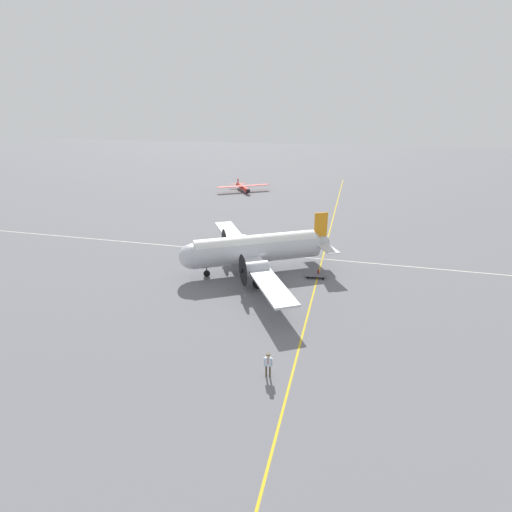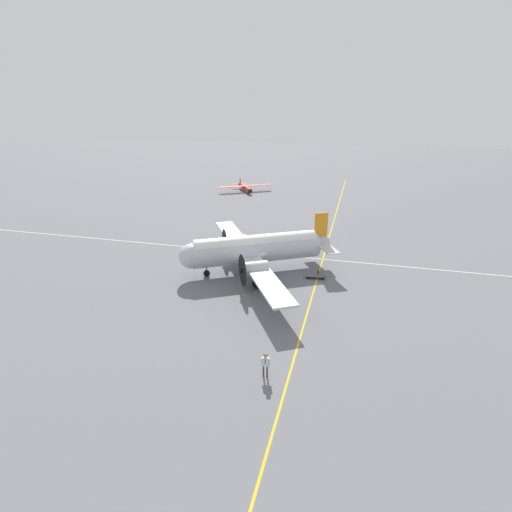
% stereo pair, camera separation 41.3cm
% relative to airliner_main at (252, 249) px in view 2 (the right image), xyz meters
% --- Properties ---
extents(ground_plane, '(300.00, 300.00, 0.00)m').
position_rel_airliner_main_xyz_m(ground_plane, '(0.24, -0.41, -2.61)').
color(ground_plane, slate).
extents(apron_line_eastwest, '(120.00, 0.16, 0.01)m').
position_rel_airliner_main_xyz_m(apron_line_eastwest, '(0.24, -7.17, -2.60)').
color(apron_line_eastwest, gold).
rests_on(apron_line_eastwest, ground_plane).
extents(apron_line_northsouth, '(0.16, 120.00, 0.01)m').
position_rel_airliner_main_xyz_m(apron_line_northsouth, '(5.70, -0.41, -2.60)').
color(apron_line_northsouth, silver).
rests_on(apron_line_northsouth, ground_plane).
extents(airliner_main, '(22.97, 17.18, 6.07)m').
position_rel_airliner_main_xyz_m(airliner_main, '(0.00, 0.00, 0.00)').
color(airliner_main, silver).
rests_on(airliner_main, ground_plane).
extents(crew_foreground, '(0.32, 0.61, 1.80)m').
position_rel_airliner_main_xyz_m(crew_foreground, '(-17.21, -5.62, -1.48)').
color(crew_foreground, '#473D2D').
rests_on(crew_foreground, ground_plane).
extents(suitcase_near_door, '(0.47, 0.20, 0.64)m').
position_rel_airliner_main_xyz_m(suitcase_near_door, '(0.68, -7.18, -2.31)').
color(suitcase_near_door, maroon).
rests_on(suitcase_near_door, ground_plane).
extents(baggage_cart, '(1.18, 2.10, 0.56)m').
position_rel_airliner_main_xyz_m(baggage_cart, '(-0.00, -6.97, -2.33)').
color(baggage_cart, '#56565B').
rests_on(baggage_cart, ground_plane).
extents(light_aircraft_distant, '(8.08, 9.98, 2.11)m').
position_rel_airliner_main_xyz_m(light_aircraft_distant, '(41.08, 12.62, -1.75)').
color(light_aircraft_distant, '#B2231E').
rests_on(light_aircraft_distant, ground_plane).
extents(traffic_cone, '(0.40, 0.40, 0.52)m').
position_rel_airliner_main_xyz_m(traffic_cone, '(-5.54, -4.61, -2.37)').
color(traffic_cone, orange).
rests_on(traffic_cone, ground_plane).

